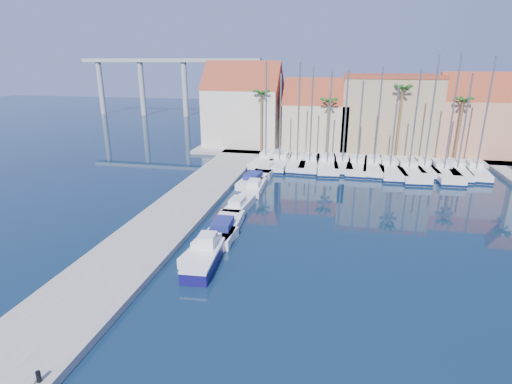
% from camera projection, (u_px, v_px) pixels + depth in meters
% --- Properties ---
extents(ground, '(260.00, 260.00, 0.00)m').
position_uv_depth(ground, '(222.00, 325.00, 22.22)').
color(ground, black).
rests_on(ground, ground).
extents(quay_west, '(6.00, 77.00, 0.50)m').
position_uv_depth(quay_west, '(169.00, 219.00, 36.44)').
color(quay_west, gray).
rests_on(quay_west, ground).
extents(shore_north, '(54.00, 16.00, 0.50)m').
position_uv_depth(shore_north, '(365.00, 149.00, 64.80)').
color(shore_north, gray).
rests_on(shore_north, ground).
extents(bollard, '(0.21, 0.21, 0.54)m').
position_uv_depth(bollard, '(39.00, 377.00, 17.60)').
color(bollard, black).
rests_on(bollard, quay_west).
extents(fishing_boat, '(2.23, 5.73, 1.97)m').
position_uv_depth(fishing_boat, '(204.00, 257.00, 28.58)').
color(fishing_boat, '#120D4F').
rests_on(fishing_boat, ground).
extents(motorboat_west_0, '(2.84, 6.92, 1.40)m').
position_uv_depth(motorboat_west_0, '(210.00, 245.00, 30.63)').
color(motorboat_west_0, white).
rests_on(motorboat_west_0, ground).
extents(motorboat_west_1, '(2.57, 7.07, 1.40)m').
position_uv_depth(motorboat_west_1, '(224.00, 227.00, 33.95)').
color(motorboat_west_1, white).
rests_on(motorboat_west_1, ground).
extents(motorboat_west_2, '(2.22, 5.61, 1.40)m').
position_uv_depth(motorboat_west_2, '(239.00, 205.00, 39.12)').
color(motorboat_west_2, white).
rests_on(motorboat_west_2, ground).
extents(motorboat_west_3, '(2.02, 5.77, 1.40)m').
position_uv_depth(motorboat_west_3, '(255.00, 187.00, 44.87)').
color(motorboat_west_3, white).
rests_on(motorboat_west_3, ground).
extents(motorboat_west_4, '(3.13, 7.62, 1.40)m').
position_uv_depth(motorboat_west_4, '(255.00, 179.00, 47.81)').
color(motorboat_west_4, white).
rests_on(motorboat_west_4, ground).
extents(motorboat_west_5, '(2.71, 7.12, 1.40)m').
position_uv_depth(motorboat_west_5, '(267.00, 168.00, 52.61)').
color(motorboat_west_5, white).
rests_on(motorboat_west_5, ground).
extents(motorboat_west_6, '(2.92, 7.30, 1.40)m').
position_uv_depth(motorboat_west_6, '(272.00, 159.00, 57.34)').
color(motorboat_west_6, white).
rests_on(motorboat_west_6, ground).
extents(sailboat_0, '(3.42, 10.34, 13.90)m').
position_uv_depth(sailboat_0, '(267.00, 159.00, 56.78)').
color(sailboat_0, white).
rests_on(sailboat_0, ground).
extents(sailboat_1, '(2.95, 10.27, 12.39)m').
position_uv_depth(sailboat_1, '(280.00, 161.00, 55.93)').
color(sailboat_1, white).
rests_on(sailboat_1, ground).
extents(sailboat_2, '(2.82, 9.40, 13.81)m').
position_uv_depth(sailboat_2, '(297.00, 162.00, 55.34)').
color(sailboat_2, white).
rests_on(sailboat_2, ground).
extents(sailboat_3, '(2.49, 9.38, 13.25)m').
position_uv_depth(sailboat_3, '(310.00, 163.00, 54.92)').
color(sailboat_3, white).
rests_on(sailboat_3, ground).
extents(sailboat_4, '(3.59, 10.60, 12.70)m').
position_uv_depth(sailboat_4, '(327.00, 164.00, 54.51)').
color(sailboat_4, white).
rests_on(sailboat_4, ground).
extents(sailboat_5, '(2.86, 9.15, 12.92)m').
position_uv_depth(sailboat_5, '(342.00, 163.00, 54.62)').
color(sailboat_5, white).
rests_on(sailboat_5, ground).
extents(sailboat_6, '(3.22, 9.87, 11.64)m').
position_uv_depth(sailboat_6, '(357.00, 165.00, 53.82)').
color(sailboat_6, white).
rests_on(sailboat_6, ground).
extents(sailboat_7, '(3.40, 10.08, 13.29)m').
position_uv_depth(sailboat_7, '(374.00, 166.00, 53.51)').
color(sailboat_7, white).
rests_on(sailboat_7, ground).
extents(sailboat_8, '(3.45, 11.19, 11.01)m').
position_uv_depth(sailboat_8, '(389.00, 168.00, 52.62)').
color(sailboat_8, white).
rests_on(sailboat_8, ground).
extents(sailboat_9, '(4.08, 12.09, 13.06)m').
position_uv_depth(sailboat_9, '(408.00, 169.00, 51.94)').
color(sailboat_9, white).
rests_on(sailboat_9, ground).
extents(sailboat_10, '(2.73, 9.17, 14.65)m').
position_uv_depth(sailboat_10, '(423.00, 167.00, 52.70)').
color(sailboat_10, white).
rests_on(sailboat_10, ground).
extents(sailboat_11, '(3.14, 11.05, 14.81)m').
position_uv_depth(sailboat_11, '(442.00, 170.00, 51.16)').
color(sailboat_11, white).
rests_on(sailboat_11, ground).
extents(sailboat_12, '(3.16, 9.65, 12.60)m').
position_uv_depth(sailboat_12, '(456.00, 169.00, 51.63)').
color(sailboat_12, white).
rests_on(sailboat_12, ground).
extents(sailboat_13, '(2.98, 9.01, 14.55)m').
position_uv_depth(sailboat_13, '(475.00, 170.00, 51.15)').
color(sailboat_13, white).
rests_on(sailboat_13, ground).
extents(building_0, '(12.30, 9.00, 13.50)m').
position_uv_depth(building_0, '(244.00, 108.00, 65.78)').
color(building_0, beige).
rests_on(building_0, shore_north).
extents(building_1, '(10.30, 8.00, 11.00)m').
position_uv_depth(building_1, '(316.00, 118.00, 63.84)').
color(building_1, '#C8B48D').
rests_on(building_1, shore_north).
extents(building_2, '(14.20, 10.20, 11.50)m').
position_uv_depth(building_2, '(388.00, 112.00, 62.32)').
color(building_2, tan).
rests_on(building_2, shore_north).
extents(building_3, '(10.30, 8.00, 12.00)m').
position_uv_depth(building_3, '(473.00, 118.00, 59.19)').
color(building_3, tan).
rests_on(building_3, shore_north).
extents(palm_0, '(2.60, 2.60, 10.15)m').
position_uv_depth(palm_0, '(262.00, 95.00, 59.56)').
color(palm_0, brown).
rests_on(palm_0, shore_north).
extents(palm_1, '(2.60, 2.60, 9.15)m').
position_uv_depth(palm_1, '(329.00, 103.00, 57.91)').
color(palm_1, brown).
rests_on(palm_1, shore_north).
extents(palm_2, '(2.60, 2.60, 11.15)m').
position_uv_depth(palm_2, '(403.00, 91.00, 55.37)').
color(palm_2, brown).
rests_on(palm_2, shore_north).
extents(palm_3, '(2.60, 2.60, 9.65)m').
position_uv_depth(palm_3, '(463.00, 102.00, 54.26)').
color(palm_3, brown).
rests_on(palm_3, shore_north).
extents(viaduct, '(48.00, 2.20, 14.45)m').
position_uv_depth(viaduct, '(166.00, 76.00, 102.78)').
color(viaduct, '#9E9E99').
rests_on(viaduct, ground).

